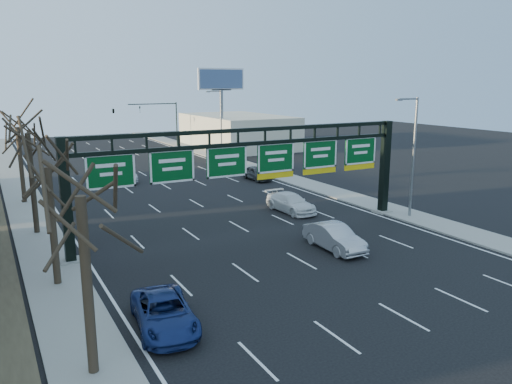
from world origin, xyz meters
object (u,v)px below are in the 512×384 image
sign_gantry (254,166)px  car_silver_sedan (334,237)px  car_white_wagon (291,203)px  car_blue_suv (164,313)px

sign_gantry → car_silver_sedan: (2.74, -5.27, -3.85)m
sign_gantry → car_white_wagon: sign_gantry is taller
car_blue_suv → car_silver_sedan: size_ratio=1.05×
car_blue_suv → car_silver_sedan: (12.41, 4.67, 0.09)m
sign_gantry → car_blue_suv: (-9.67, -9.94, -3.94)m
sign_gantry → car_white_wagon: size_ratio=4.93×
sign_gantry → car_white_wagon: bearing=34.9°
sign_gantry → car_silver_sedan: bearing=-62.5°
car_blue_suv → car_silver_sedan: 13.26m
car_blue_suv → car_white_wagon: car_white_wagon is taller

